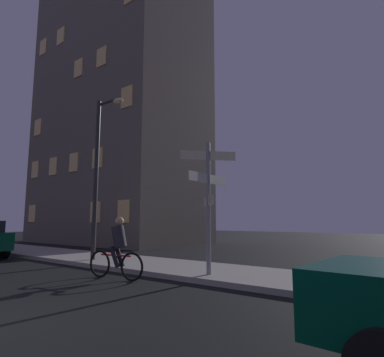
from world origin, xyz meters
TOP-DOWN VIEW (x-y plane):
  - sidewalk_kerb at (0.00, 6.05)m, footprint 40.00×2.66m
  - signpost at (0.49, 5.30)m, footprint 1.09×1.71m
  - street_lamp at (-4.37, 5.43)m, footprint 1.41×0.28m
  - cyclist at (-1.46, 3.93)m, footprint 1.81×0.38m
  - building_left_block at (-12.67, 13.23)m, footprint 12.09×7.17m

SIDE VIEW (x-z plane):
  - sidewalk_kerb at x=0.00m, z-range 0.00..0.14m
  - cyclist at x=-1.46m, z-range -0.06..1.55m
  - signpost at x=0.49m, z-range 0.45..3.91m
  - street_lamp at x=-4.37m, z-range 0.66..6.51m
  - building_left_block at x=-12.67m, z-range 0.00..21.96m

